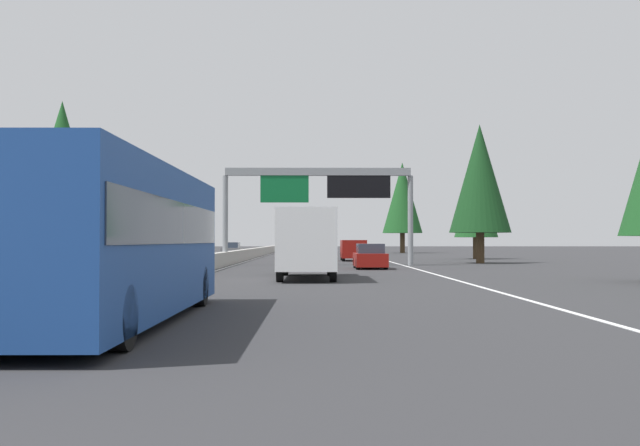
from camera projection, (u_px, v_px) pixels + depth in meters
ground_plane at (244, 261)px, 62.24m from camera, size 320.00×320.00×0.00m
median_barrier at (258, 252)px, 82.24m from camera, size 180.00×0.56×0.90m
shoulder_stripe_right at (378, 258)px, 72.32m from camera, size 160.00×0.16×0.01m
shoulder_stripe_median at (256, 258)px, 72.24m from camera, size 160.00×0.16×0.01m
sign_gantry_overhead at (321, 188)px, 51.97m from camera, size 0.50×12.68×6.48m
bus_distant_b at (116, 237)px, 15.71m from camera, size 11.50×2.55×3.10m
box_truck_far_left at (307, 242)px, 33.85m from camera, size 8.50×2.40×2.95m
sedan_mid_left at (370, 257)px, 45.84m from camera, size 4.40×1.80×1.47m
sedan_far_right at (312, 250)px, 78.62m from camera, size 4.40×1.80×1.47m
minivan_mid_right at (353, 249)px, 63.76m from camera, size 5.00×1.95×1.69m
pickup_distant_a at (292, 245)px, 131.81m from camera, size 5.60×2.00×1.86m
sedan_near_right at (313, 248)px, 99.92m from camera, size 4.40×1.80×1.47m
oncoming_near at (232, 250)px, 80.02m from camera, size 4.40×1.80×1.47m
conifer_right_mid at (480, 179)px, 56.96m from camera, size 4.46×4.46×10.15m
conifer_right_far at (476, 199)px, 70.27m from camera, size 3.89×3.89×8.85m
conifer_right_distant at (402, 198)px, 104.17m from camera, size 5.32×5.32×12.08m
conifer_left_mid at (93, 196)px, 70.32m from camera, size 4.12×4.12×9.35m
conifer_left_far at (62, 162)px, 76.95m from camera, size 6.79×6.79×15.44m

